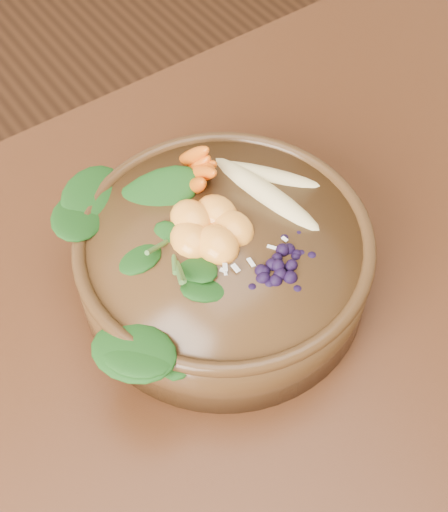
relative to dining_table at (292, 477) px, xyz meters
The scene contains 8 objects.
dining_table is the anchor object (origin of this frame).
stoneware_bowl 0.20m from the dining_table, 77.37° to the left, with size 0.26×0.26×0.07m, color #462E17.
kale_heap 0.26m from the dining_table, 96.26° to the left, with size 0.17×0.15×0.04m, color #184C12, non-canonical shape.
carrot_cluster 0.31m from the dining_table, 77.27° to the left, with size 0.05×0.05×0.07m, color orange, non-canonical shape.
banana_halves 0.27m from the dining_table, 61.03° to the left, with size 0.10×0.14×0.02m.
mandarin_cluster 0.25m from the dining_table, 79.77° to the left, with size 0.07×0.08×0.03m, color orange, non-canonical shape.
blueberry_pile 0.22m from the dining_table, 62.37° to the left, with size 0.12×0.09×0.04m, color black, non-canonical shape.
coconut_flakes 0.22m from the dining_table, 72.99° to the left, with size 0.08×0.06×0.01m, color white, non-canonical shape.
Camera 1 is at (-0.18, -0.15, 1.29)m, focal length 50.00 mm.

